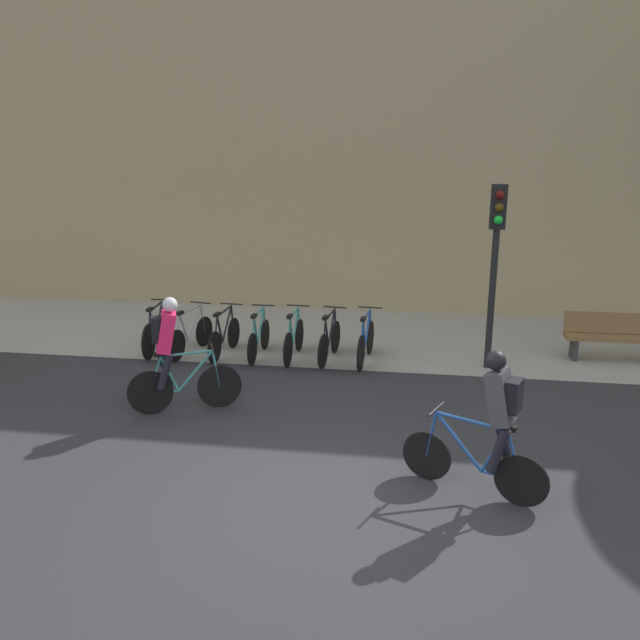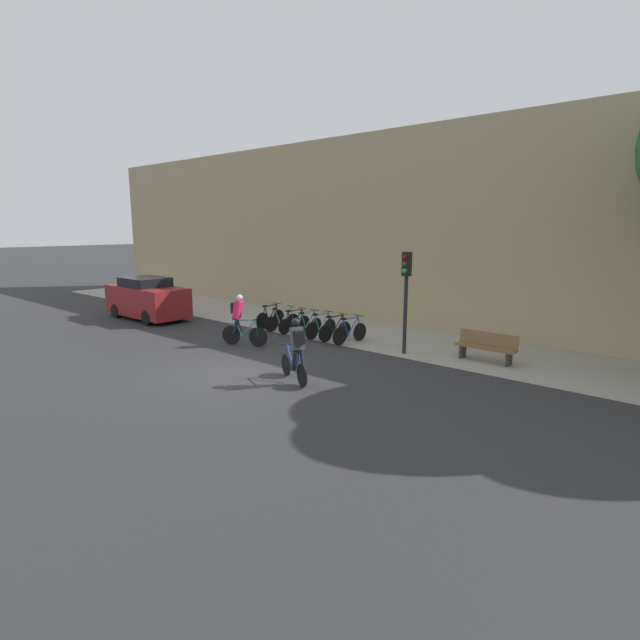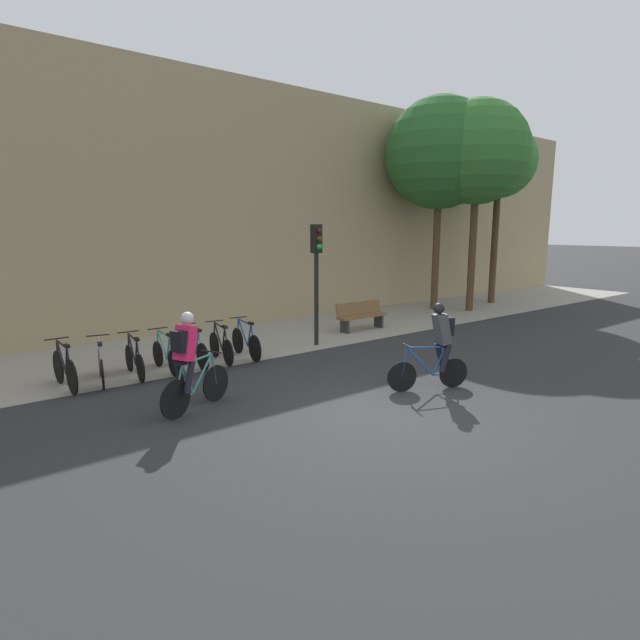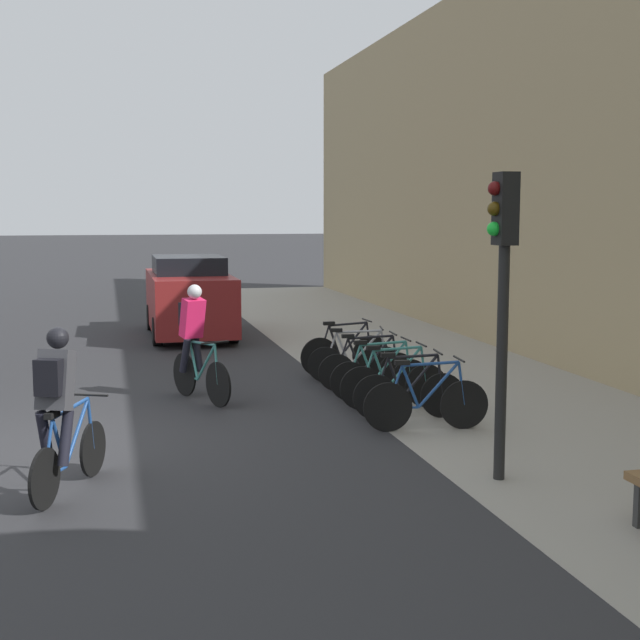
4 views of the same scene
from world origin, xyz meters
name	(u,v)px [view 2 (image 2 of 4)]	position (x,y,z in m)	size (l,w,h in m)	color
ground	(236,373)	(0.00, 0.00, 0.00)	(200.00, 200.00, 0.00)	#2B2B2D
kerb_strip	(374,334)	(0.00, 6.75, 0.00)	(44.00, 4.50, 0.01)	gray
building_facade	(413,229)	(0.00, 9.30, 3.97)	(44.00, 0.60, 7.94)	tan
cyclist_pink	(240,319)	(-2.50, 2.23, 0.95)	(1.58, 0.75, 1.78)	black
cyclist_grey	(296,348)	(1.94, 0.45, 0.95)	(1.60, 0.76, 1.74)	black
parked_bike_0	(270,318)	(-3.95, 5.00, 0.41)	(0.46, 1.64, 0.98)	black
parked_bike_1	(282,321)	(-3.26, 5.00, 0.38)	(0.50, 1.61, 0.94)	black
parked_bike_2	(294,323)	(-2.58, 5.00, 0.38)	(0.46, 1.61, 0.94)	black
parked_bike_3	(307,325)	(-1.89, 5.00, 0.38)	(0.46, 1.59, 0.93)	black
parked_bike_4	(321,327)	(-1.21, 5.00, 0.39)	(0.46, 1.63, 0.95)	black
parked_bike_5	(335,330)	(-0.52, 5.00, 0.39)	(0.46, 1.58, 0.95)	black
parked_bike_6	(350,332)	(0.16, 5.00, 0.40)	(0.46, 1.69, 0.96)	black
traffic_light_pole	(406,283)	(2.39, 5.01, 2.29)	(0.26, 0.30, 3.29)	black
bench	(486,346)	(4.80, 5.83, 0.47)	(1.83, 0.44, 0.89)	brown
parked_car	(147,299)	(-9.56, 2.78, 0.90)	(4.30, 1.84, 1.85)	maroon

